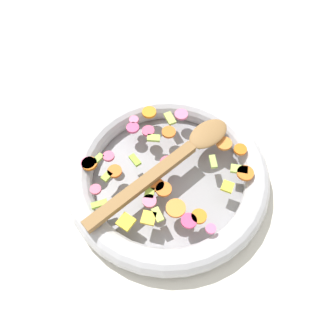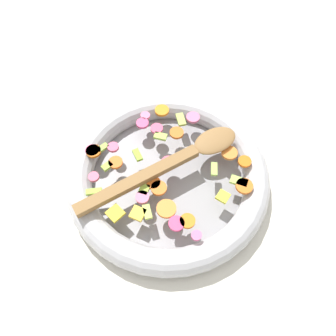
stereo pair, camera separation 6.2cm
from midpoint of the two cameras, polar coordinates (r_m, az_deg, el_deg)
name	(u,v)px [view 1 (the left image)]	position (r m, az deg, el deg)	size (l,w,h in m)	color
ground_plane	(168,181)	(0.66, -2.67, -2.45)	(4.00, 4.00, 0.00)	silver
skillet	(168,175)	(0.65, -2.75, -1.51)	(0.40, 0.40, 0.05)	gray
chopped_vegetables	(165,166)	(0.62, -3.40, 0.06)	(0.29, 0.29, 0.01)	orange
wooden_spoon	(175,159)	(0.62, -1.57, 1.40)	(0.11, 0.34, 0.01)	olive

